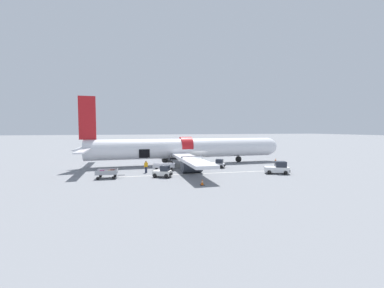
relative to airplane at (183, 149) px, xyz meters
name	(u,v)px	position (x,y,z in m)	size (l,w,h in m)	color
ground_plane	(202,166)	(2.59, -2.86, -2.77)	(500.00, 500.00, 0.00)	slate
apron_marking_line	(201,174)	(0.56, -9.13, -2.77)	(22.19, 1.35, 0.01)	silver
airplane	(183,149)	(0.00, 0.00, 0.00)	(36.85, 31.79, 11.46)	silver
baggage_tug_lead	(278,168)	(10.88, -12.01, -2.03)	(3.56, 2.66, 1.74)	white
baggage_tug_mid	(163,172)	(-5.00, -10.12, -2.14)	(2.69, 2.35, 1.53)	silver
baggage_tug_rear	(218,164)	(4.66, -4.95, -2.19)	(2.78, 2.44, 1.39)	silver
baggage_cart_loading	(165,167)	(-3.93, -5.07, -2.25)	(4.29, 2.35, 1.05)	silver
baggage_cart_queued	(107,174)	(-11.91, -8.97, -2.20)	(3.57, 2.21, 1.12)	#999BA0
ground_crew_loader_a	(186,161)	(-0.12, -2.98, -1.80)	(0.59, 0.59, 1.84)	#2D2D33
ground_crew_loader_b	(146,166)	(-6.89, -6.39, -1.85)	(0.58, 0.54, 1.75)	#1E2338
ground_crew_driver	(188,161)	(0.33, -2.18, -1.84)	(0.53, 0.60, 1.77)	#1E2338
safety_cone_nose	(276,160)	(18.52, -0.62, -2.52)	(0.55, 0.55, 0.55)	black
safety_cone_engine_left	(202,182)	(-1.42, -15.69, -2.46)	(0.48, 0.48, 0.68)	black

